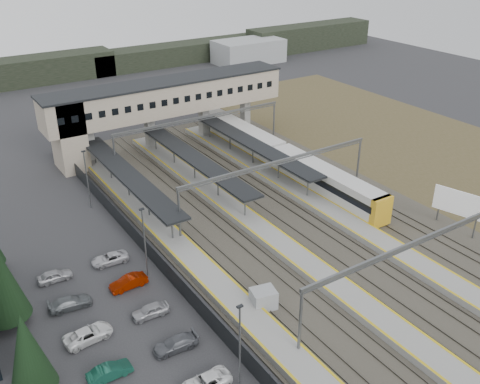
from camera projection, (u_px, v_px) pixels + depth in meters
ground at (264, 299)px, 53.13m from camera, size 220.00×220.00×0.00m
conifer_row at (40, 380)px, 37.38m from camera, size 4.42×49.82×9.50m
lampposts at (184, 284)px, 48.24m from camera, size 0.50×53.25×8.07m
fence at (182, 287)px, 53.28m from camera, size 0.08×90.00×2.00m
relay_cabin_far at (263, 299)px, 51.41m from camera, size 2.67×2.38×2.13m
rail_corridor at (305, 246)px, 61.29m from camera, size 34.00×90.00×0.92m
canopies at (194, 158)px, 75.01m from camera, size 23.10×30.00×3.28m
footbridge at (152, 103)px, 84.79m from camera, size 40.40×6.40×11.20m
gantries at (338, 203)px, 58.51m from camera, size 28.40×62.28×7.17m
train at (281, 157)px, 79.88m from camera, size 3.00×41.71×3.78m
billboard at (459, 204)px, 63.53m from camera, size 1.91×5.94×5.26m
treeline_far at (128, 61)px, 132.55m from camera, size 170.00×19.00×7.00m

